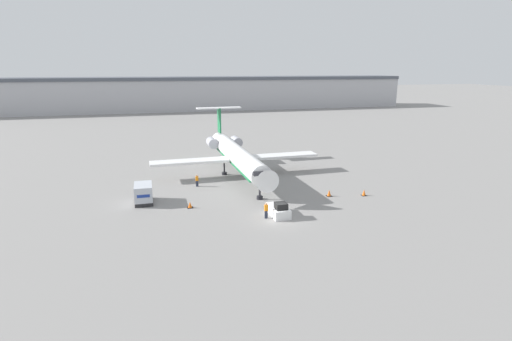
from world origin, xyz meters
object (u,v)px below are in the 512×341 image
Objects in this scene: traffic_cone_right at (329,193)px; traffic_cone_mid at (364,193)px; airplane_main at (237,155)px; luggage_cart at (144,194)px; traffic_cone_left at (190,205)px; worker_near_tug at (266,210)px; worker_by_wing at (197,180)px; pushback_tug at (279,210)px.

traffic_cone_right reaches higher than traffic_cone_mid.
airplane_main is 16.54m from traffic_cone_right.
airplane_main reaches higher than luggage_cart.
airplane_main is 15.96m from traffic_cone_left.
luggage_cart is 28.16m from traffic_cone_mid.
worker_near_tug reaches higher than worker_by_wing.
airplane_main is 8.31× the size of luggage_cart.
traffic_cone_left is at bearing 176.89° from traffic_cone_mid.
traffic_cone_mid is (27.78, -4.56, -0.79)m from luggage_cart.
luggage_cart is 8.95m from worker_by_wing.
worker_by_wing is (-5.91, 14.26, -0.07)m from worker_near_tug.
worker_near_tug is (-0.82, -18.74, -2.28)m from airplane_main.
worker_near_tug is (-1.63, -0.47, 0.33)m from pushback_tug.
worker_near_tug is at bearing -35.74° from traffic_cone_left.
luggage_cart is at bearing 150.05° from pushback_tug.
traffic_cone_mid is at bearing 16.74° from worker_near_tug.
traffic_cone_right is (23.27, -3.59, -0.78)m from luggage_cart.
pushback_tug reaches higher than traffic_cone_left.
worker_near_tug reaches higher than pushback_tug.
pushback_tug is 4.39× the size of traffic_cone_right.
pushback_tug reaches higher than traffic_cone_right.
pushback_tug reaches higher than worker_by_wing.
worker_near_tug is 15.43m from worker_by_wing.
traffic_cone_left is 0.90× the size of traffic_cone_right.
worker_by_wing is at bearing 77.53° from traffic_cone_left.
airplane_main reaches higher than worker_by_wing.
pushback_tug is at bearing -28.64° from traffic_cone_left.
traffic_cone_right is at bearing -0.79° from traffic_cone_left.
traffic_cone_left is at bearing 144.26° from worker_near_tug.
airplane_main is at bearing 33.63° from worker_by_wing.
worker_by_wing reaches higher than traffic_cone_right.
airplane_main is at bearing 87.49° from worker_near_tug.
luggage_cart is 4.44× the size of traffic_cone_mid.
luggage_cart is at bearing -143.75° from worker_by_wing.
traffic_cone_mid is at bearing -12.20° from traffic_cone_right.
worker_near_tug reaches higher than traffic_cone_mid.
airplane_main reaches higher than worker_near_tug.
worker_by_wing is at bearing 36.25° from luggage_cart.
traffic_cone_left is (-1.91, -8.63, -0.54)m from worker_by_wing.
worker_near_tug is 2.18× the size of traffic_cone_right.
traffic_cone_mid is at bearing -25.59° from worker_by_wing.
traffic_cone_mid is (4.50, -0.97, -0.01)m from traffic_cone_right.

